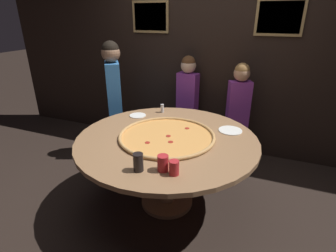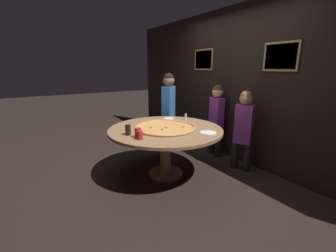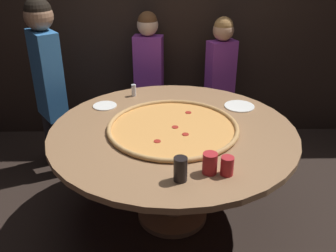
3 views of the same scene
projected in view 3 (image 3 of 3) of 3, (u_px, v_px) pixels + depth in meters
The scene contains 13 objects.
ground_plane at pixel (172, 215), 2.86m from camera, with size 24.00×24.00×0.00m, color black.
back_wall at pixel (169, 7), 3.54m from camera, with size 6.40×0.08×2.60m.
dining_table at pixel (173, 145), 2.58m from camera, with size 1.66×1.66×0.74m.
giant_pizza at pixel (173, 127), 2.52m from camera, with size 0.89×0.89×0.03m.
drink_cup_far_right at pixel (210, 163), 2.03m from camera, with size 0.08×0.08×0.12m, color #B22328.
drink_cup_near_right at pixel (227, 166), 2.02m from camera, with size 0.07×0.07×0.11m, color #B22328.
drink_cup_by_shaker at pixel (180, 169), 1.96m from camera, with size 0.07×0.07×0.14m, color black.
white_plate_near_front at pixel (105, 106), 2.86m from camera, with size 0.18×0.18×0.01m, color white.
white_plate_right_side at pixel (239, 106), 2.85m from camera, with size 0.23×0.23×0.01m, color white.
condiment_shaker at pixel (134, 90), 3.03m from camera, with size 0.04×0.04×0.10m.
diner_side_left at pixel (220, 76), 3.55m from camera, with size 0.34×0.23×1.27m.
diner_side_right at pixel (48, 79), 3.08m from camera, with size 0.33×0.38×1.50m.
diner_centre_back at pixel (149, 71), 3.60m from camera, with size 0.34×0.20×1.30m.
Camera 3 is at (-0.08, -2.24, 1.90)m, focal length 40.00 mm.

